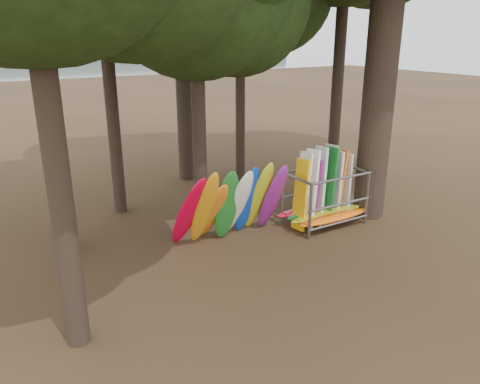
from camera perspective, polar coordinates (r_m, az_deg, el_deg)
ground at (r=14.79m, az=5.15°, el=-6.35°), size 120.00×120.00×0.00m
lake at (r=71.44m, az=-25.16°, el=12.18°), size 160.00×160.00×0.00m
kayak_row at (r=14.53m, az=-0.96°, el=-1.49°), size 3.90×2.09×2.84m
storage_rack at (r=16.19m, az=10.21°, el=-0.80°), size 3.21×1.58×2.69m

